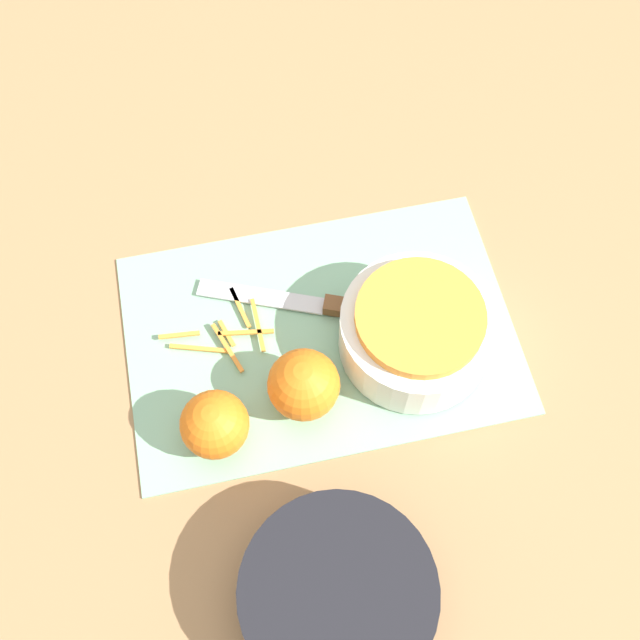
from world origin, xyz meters
name	(u,v)px	position (x,y,z in m)	size (l,w,h in m)	color
ground_plane	(320,334)	(0.00, 0.00, 0.00)	(4.00, 4.00, 0.00)	#9E754C
cutting_board	(320,333)	(0.00, 0.00, 0.00)	(0.45, 0.30, 0.01)	#84B793
bowl_speckled	(417,330)	(-0.10, 0.04, 0.04)	(0.17, 0.17, 0.08)	silver
bowl_dark	(338,595)	(0.05, 0.29, 0.03)	(0.19, 0.19, 0.07)	black
knife	(344,308)	(-0.03, -0.02, 0.01)	(0.25, 0.12, 0.02)	brown
orange_left	(304,385)	(0.03, 0.08, 0.05)	(0.08, 0.08, 0.08)	orange
orange_right	(215,424)	(0.13, 0.10, 0.04)	(0.07, 0.07, 0.07)	orange
peel_pile	(227,333)	(0.11, -0.02, 0.01)	(0.13, 0.11, 0.01)	orange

